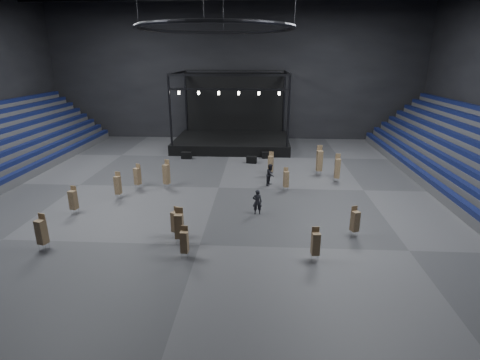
# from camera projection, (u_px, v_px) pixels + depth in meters

# --- Properties ---
(floor) EXTENTS (50.00, 50.00, 0.00)m
(floor) POSITION_uv_depth(u_px,v_px,m) (219.00, 188.00, 32.73)
(floor) COLOR #424244
(floor) RESTS_ON ground
(wall_back) EXTENTS (50.00, 0.20, 18.00)m
(wall_back) POSITION_uv_depth(u_px,v_px,m) (235.00, 71.00, 49.79)
(wall_back) COLOR black
(wall_back) RESTS_ON ground
(wall_front) EXTENTS (50.00, 0.20, 18.00)m
(wall_front) POSITION_uv_depth(u_px,v_px,m) (125.00, 133.00, 9.99)
(wall_front) COLOR black
(wall_front) RESTS_ON ground
(stage) EXTENTS (14.00, 10.00, 9.20)m
(stage) POSITION_uv_depth(u_px,v_px,m) (233.00, 134.00, 47.65)
(stage) COLOR black
(stage) RESTS_ON floor
(truss_ring) EXTENTS (12.30, 12.30, 5.15)m
(truss_ring) POSITION_uv_depth(u_px,v_px,m) (216.00, 28.00, 28.63)
(truss_ring) COLOR black
(truss_ring) RESTS_ON ceiling
(flight_case_left) EXTENTS (1.14, 0.58, 0.75)m
(flight_case_left) POSITION_uv_depth(u_px,v_px,m) (187.00, 155.00, 41.84)
(flight_case_left) COLOR black
(flight_case_left) RESTS_ON floor
(flight_case_mid) EXTENTS (1.15, 0.70, 0.72)m
(flight_case_mid) POSITION_uv_depth(u_px,v_px,m) (252.00, 160.00, 40.12)
(flight_case_mid) COLOR black
(flight_case_mid) RESTS_ON floor
(flight_case_right) EXTENTS (1.14, 0.69, 0.71)m
(flight_case_right) POSITION_uv_depth(u_px,v_px,m) (267.00, 155.00, 42.03)
(flight_case_right) COLOR black
(flight_case_right) RESTS_ON floor
(chair_stack_0) EXTENTS (0.49, 0.49, 2.03)m
(chair_stack_0) POSITION_uv_depth(u_px,v_px,m) (286.00, 179.00, 31.68)
(chair_stack_0) COLOR silver
(chair_stack_0) RESTS_ON floor
(chair_stack_1) EXTENTS (0.58, 0.58, 2.89)m
(chair_stack_1) POSITION_uv_depth(u_px,v_px,m) (319.00, 160.00, 35.75)
(chair_stack_1) COLOR silver
(chair_stack_1) RESTS_ON floor
(chair_stack_2) EXTENTS (0.49, 0.49, 2.32)m
(chair_stack_2) POSITION_uv_depth(u_px,v_px,m) (179.00, 225.00, 22.61)
(chair_stack_2) COLOR silver
(chair_stack_2) RESTS_ON floor
(chair_stack_3) EXTENTS (0.48, 0.48, 2.62)m
(chair_stack_3) POSITION_uv_depth(u_px,v_px,m) (337.00, 168.00, 33.81)
(chair_stack_3) COLOR silver
(chair_stack_3) RESTS_ON floor
(chair_stack_4) EXTENTS (0.58, 0.58, 2.00)m
(chair_stack_4) POSITION_uv_depth(u_px,v_px,m) (355.00, 221.00, 23.62)
(chair_stack_4) COLOR silver
(chair_stack_4) RESTS_ON floor
(chair_stack_5) EXTENTS (0.49, 0.49, 1.98)m
(chair_stack_5) POSITION_uv_depth(u_px,v_px,m) (316.00, 243.00, 20.80)
(chair_stack_5) COLOR silver
(chair_stack_5) RESTS_ON floor
(chair_stack_6) EXTENTS (0.61, 0.61, 2.18)m
(chair_stack_6) POSITION_uv_depth(u_px,v_px,m) (137.00, 176.00, 32.19)
(chair_stack_6) COLOR silver
(chair_stack_6) RESTS_ON floor
(chair_stack_7) EXTENTS (0.60, 0.60, 2.25)m
(chair_stack_7) POSITION_uv_depth(u_px,v_px,m) (42.00, 231.00, 21.90)
(chair_stack_7) COLOR silver
(chair_stack_7) RESTS_ON floor
(chair_stack_8) EXTENTS (0.48, 0.48, 2.19)m
(chair_stack_8) POSITION_uv_depth(u_px,v_px,m) (118.00, 185.00, 29.97)
(chair_stack_8) COLOR silver
(chair_stack_8) RESTS_ON floor
(chair_stack_9) EXTENTS (0.60, 0.60, 2.00)m
(chair_stack_9) POSITION_uv_depth(u_px,v_px,m) (176.00, 221.00, 23.52)
(chair_stack_9) COLOR silver
(chair_stack_9) RESTS_ON floor
(chair_stack_10) EXTENTS (0.44, 0.44, 1.92)m
(chair_stack_10) POSITION_uv_depth(u_px,v_px,m) (184.00, 241.00, 21.08)
(chair_stack_10) COLOR silver
(chair_stack_10) RESTS_ON floor
(chair_stack_11) EXTENTS (0.56, 0.56, 2.11)m
(chair_stack_11) POSITION_uv_depth(u_px,v_px,m) (73.00, 199.00, 26.96)
(chair_stack_11) COLOR silver
(chair_stack_11) RESTS_ON floor
(chair_stack_12) EXTENTS (0.56, 0.56, 2.38)m
(chair_stack_12) POSITION_uv_depth(u_px,v_px,m) (271.00, 164.00, 35.47)
(chair_stack_12) COLOR silver
(chair_stack_12) RESTS_ON floor
(chair_stack_13) EXTENTS (0.62, 0.62, 2.53)m
(chair_stack_13) POSITION_uv_depth(u_px,v_px,m) (166.00, 174.00, 32.25)
(chair_stack_13) COLOR silver
(chair_stack_13) RESTS_ON floor
(man_center) EXTENTS (0.70, 0.47, 1.87)m
(man_center) POSITION_uv_depth(u_px,v_px,m) (257.00, 202.00, 26.99)
(man_center) COLOR black
(man_center) RESTS_ON floor
(crew_member) EXTENTS (1.03, 1.15, 1.95)m
(crew_member) POSITION_uv_depth(u_px,v_px,m) (270.00, 175.00, 33.07)
(crew_member) COLOR black
(crew_member) RESTS_ON floor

